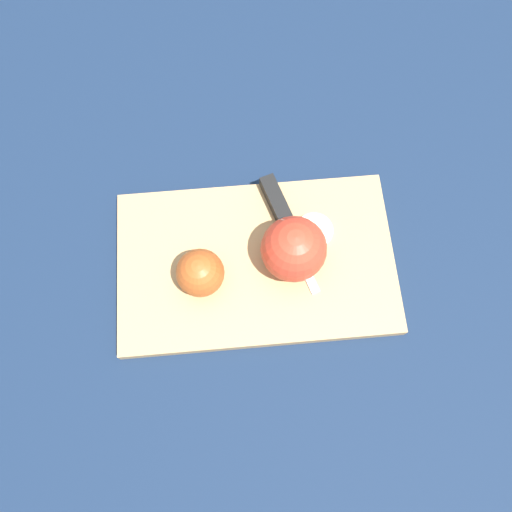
{
  "coord_description": "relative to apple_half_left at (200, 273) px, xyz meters",
  "views": [
    {
      "loc": [
        -0.01,
        -0.22,
        0.69
      ],
      "look_at": [
        0.0,
        0.0,
        0.04
      ],
      "focal_mm": 35.0,
      "sensor_mm": 36.0,
      "label": 1
    }
  ],
  "objects": [
    {
      "name": "cutting_board",
      "position": [
        0.08,
        0.03,
        -0.04
      ],
      "size": [
        0.41,
        0.26,
        0.02
      ],
      "color": "tan",
      "rests_on": "ground_plane"
    },
    {
      "name": "apple_slice",
      "position": [
        0.16,
        0.07,
        -0.03
      ],
      "size": [
        0.05,
        0.05,
        0.01
      ],
      "color": "beige",
      "rests_on": "cutting_board"
    },
    {
      "name": "knife",
      "position": [
        0.11,
        0.11,
        -0.02
      ],
      "size": [
        0.08,
        0.18,
        0.02
      ],
      "rotation": [
        0.0,
        0.0,
        -1.21
      ],
      "color": "silver",
      "rests_on": "cutting_board"
    },
    {
      "name": "apple_half_right",
      "position": [
        0.13,
        0.03,
        0.01
      ],
      "size": [
        0.09,
        0.09,
        0.09
      ],
      "rotation": [
        0.0,
        0.0,
        0.75
      ],
      "color": "red",
      "rests_on": "cutting_board"
    },
    {
      "name": "apple_half_left",
      "position": [
        0.0,
        0.0,
        0.0
      ],
      "size": [
        0.07,
        0.07,
        0.07
      ],
      "rotation": [
        0.0,
        0.0,
        4.7
      ],
      "color": "#AD4C1E",
      "rests_on": "cutting_board"
    },
    {
      "name": "ground_plane",
      "position": [
        0.08,
        0.03,
        -0.05
      ],
      "size": [
        4.0,
        4.0,
        0.0
      ],
      "primitive_type": "plane",
      "color": "#14233D"
    }
  ]
}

